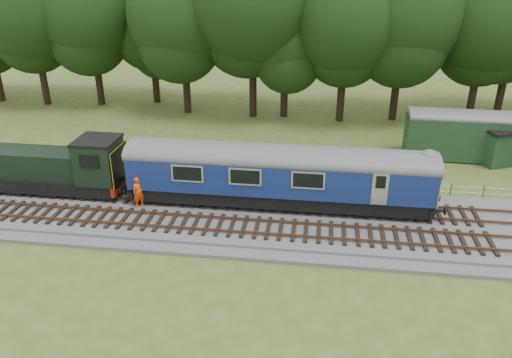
# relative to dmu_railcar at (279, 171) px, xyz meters

# --- Properties ---
(ground) EXTENTS (120.00, 120.00, 0.00)m
(ground) POSITION_rel_dmu_railcar_xyz_m (-5.14, -1.40, -2.61)
(ground) COLOR #47551F
(ground) RESTS_ON ground
(ballast) EXTENTS (70.00, 7.00, 0.35)m
(ballast) POSITION_rel_dmu_railcar_xyz_m (-5.14, -1.40, -2.43)
(ballast) COLOR #4C4C4F
(ballast) RESTS_ON ground
(track_north) EXTENTS (67.20, 2.40, 0.21)m
(track_north) POSITION_rel_dmu_railcar_xyz_m (-5.14, -0.00, -2.19)
(track_north) COLOR black
(track_north) RESTS_ON ballast
(track_south) EXTENTS (67.20, 2.40, 0.21)m
(track_south) POSITION_rel_dmu_railcar_xyz_m (-5.14, -3.00, -2.19)
(track_south) COLOR black
(track_south) RESTS_ON ballast
(fence) EXTENTS (64.00, 0.12, 1.00)m
(fence) POSITION_rel_dmu_railcar_xyz_m (-5.14, 3.10, -2.61)
(fence) COLOR #6B6054
(fence) RESTS_ON ground
(tree_line) EXTENTS (70.00, 8.00, 18.00)m
(tree_line) POSITION_rel_dmu_railcar_xyz_m (-5.14, 20.60, -2.61)
(tree_line) COLOR black
(tree_line) RESTS_ON ground
(dmu_railcar) EXTENTS (18.05, 2.86, 3.88)m
(dmu_railcar) POSITION_rel_dmu_railcar_xyz_m (0.00, 0.00, 0.00)
(dmu_railcar) COLOR black
(dmu_railcar) RESTS_ON ground
(shunter_loco) EXTENTS (8.91, 2.60, 3.38)m
(shunter_loco) POSITION_rel_dmu_railcar_xyz_m (-13.93, 0.00, -0.63)
(shunter_loco) COLOR black
(shunter_loco) RESTS_ON ground
(worker) EXTENTS (0.85, 0.83, 1.96)m
(worker) POSITION_rel_dmu_railcar_xyz_m (-8.29, -1.40, -1.27)
(worker) COLOR #F44C0C
(worker) RESTS_ON ballast
(parked_coach) EXTENTS (14.51, 2.89, 3.69)m
(parked_coach) POSITION_rel_dmu_railcar_xyz_m (16.06, 10.10, -0.53)
(parked_coach) COLOR #1B3B1E
(parked_coach) RESTS_ON ground
(shed) EXTENTS (4.40, 4.40, 2.74)m
(shed) POSITION_rel_dmu_railcar_xyz_m (15.55, 10.07, -1.22)
(shed) COLOR #1B3B1E
(shed) RESTS_ON ground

